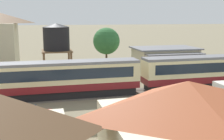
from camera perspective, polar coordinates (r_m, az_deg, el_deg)
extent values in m
plane|color=#7A7056|center=(33.24, -0.09, -4.98)|extent=(600.00, 600.00, 0.00)
cube|color=maroon|center=(39.01, 20.72, -1.36)|extent=(20.33, 2.82, 0.80)
cube|color=beige|center=(38.75, 20.86, 0.75)|extent=(20.33, 2.82, 2.12)
cube|color=#192330|center=(38.73, 20.87, 0.91)|extent=(18.71, 2.86, 1.19)
cube|color=slate|center=(38.57, 20.98, 2.52)|extent=(20.33, 2.65, 0.30)
cube|color=black|center=(39.18, 20.64, -2.56)|extent=(19.52, 2.43, 0.88)
cylinder|color=black|center=(35.24, 12.24, -3.56)|extent=(0.90, 0.18, 0.90)
cylinder|color=black|center=(36.50, 11.25, -3.03)|extent=(0.90, 0.18, 0.90)
cube|color=maroon|center=(32.28, -12.48, -3.33)|extent=(20.33, 2.82, 0.80)
cube|color=beige|center=(31.96, -12.59, -0.79)|extent=(20.33, 2.82, 2.12)
cube|color=#192330|center=(31.94, -12.59, -0.60)|extent=(18.71, 2.86, 1.19)
cube|color=slate|center=(31.75, -12.67, 1.35)|extent=(20.33, 2.65, 0.30)
cube|color=black|center=(32.49, -12.42, -4.77)|extent=(19.52, 2.43, 0.88)
cylinder|color=black|center=(32.61, -0.49, -4.47)|extent=(0.90, 0.18, 0.90)
cylinder|color=black|center=(33.96, -1.05, -3.85)|extent=(0.90, 0.18, 0.90)
cube|color=#665B51|center=(33.30, -1.58, -4.95)|extent=(113.44, 3.60, 0.01)
cube|color=#4C4238|center=(32.62, -1.31, -5.25)|extent=(113.44, 0.12, 0.04)
cube|color=#4C4238|center=(33.97, -1.84, -4.60)|extent=(113.44, 0.12, 0.04)
cube|color=beige|center=(45.14, 10.62, 1.69)|extent=(9.18, 5.93, 4.10)
cube|color=slate|center=(44.86, 10.71, 4.40)|extent=(9.92, 6.41, 0.20)
cube|color=slate|center=(41.54, 12.83, 3.14)|extent=(8.81, 1.60, 0.16)
cylinder|color=brown|center=(41.30, 13.09, 0.42)|extent=(0.14, 0.14, 3.62)
cylinder|color=brown|center=(41.08, -8.71, 1.07)|extent=(0.28, 0.28, 4.39)
cylinder|color=brown|center=(40.93, -13.60, 0.86)|extent=(0.28, 0.28, 4.39)
cylinder|color=brown|center=(37.64, -8.22, 0.20)|extent=(0.28, 0.28, 4.39)
cylinder|color=brown|center=(37.48, -13.56, -0.04)|extent=(0.28, 0.28, 4.39)
cube|color=brown|center=(38.91, -11.14, 3.84)|extent=(4.01, 4.01, 0.16)
cylinder|color=black|center=(38.76, -11.23, 6.25)|extent=(3.51, 3.51, 3.13)
cone|color=black|center=(38.66, -11.33, 8.93)|extent=(3.68, 3.68, 0.50)
cube|color=beige|center=(18.84, 14.69, -12.73)|extent=(9.94, 7.45, 3.22)
pyramid|color=#B25633|center=(17.99, 15.08, -5.17)|extent=(10.74, 8.05, 1.93)
cube|color=white|center=(29.14, 19.18, -6.82)|extent=(4.59, 2.12, 0.68)
cube|color=#192330|center=(28.92, 19.02, -5.72)|extent=(2.35, 1.67, 0.50)
cylinder|color=black|center=(30.47, 20.82, -6.56)|extent=(0.62, 0.20, 0.62)
cylinder|color=black|center=(27.96, 17.34, -7.88)|extent=(0.62, 0.20, 0.62)
cylinder|color=black|center=(29.25, 16.06, -6.98)|extent=(0.62, 0.20, 0.62)
cube|color=red|center=(25.67, -17.40, -9.16)|extent=(4.70, 2.02, 0.62)
cube|color=#192330|center=(25.50, -17.79, -7.96)|extent=(2.38, 1.67, 0.53)
cylinder|color=black|center=(24.84, -14.22, -10.09)|extent=(0.62, 0.20, 0.62)
cylinder|color=black|center=(26.38, -14.07, -8.84)|extent=(0.62, 0.20, 0.62)
cylinder|color=black|center=(25.16, -20.87, -10.20)|extent=(0.62, 0.20, 0.62)
cylinder|color=black|center=(26.69, -20.31, -8.97)|extent=(0.62, 0.20, 0.62)
cylinder|color=black|center=(32.45, 21.25, -5.39)|extent=(0.80, 0.26, 0.80)
cylinder|color=#4C3823|center=(49.14, -1.13, 2.25)|extent=(0.35, 0.35, 3.52)
sphere|color=#2D6633|center=(48.78, -1.15, 5.91)|extent=(4.63, 4.63, 4.63)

